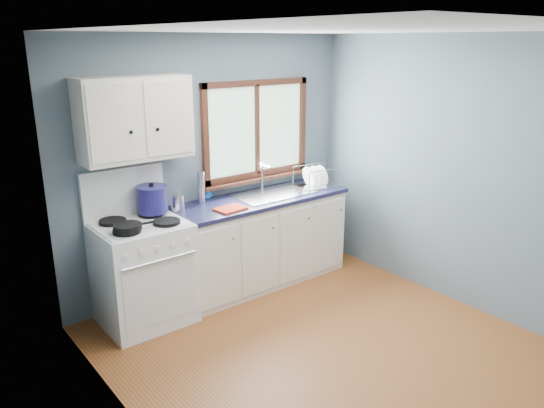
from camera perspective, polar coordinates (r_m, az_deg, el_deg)
floor at (r=4.48m, az=6.88°, el=-15.94°), size 3.20×3.60×0.02m
ceiling at (r=3.76m, az=8.32°, el=18.22°), size 3.20×3.60×0.02m
wall_back at (r=5.31m, az=-6.51°, el=4.25°), size 3.20×0.02×2.50m
wall_left at (r=3.07m, az=-14.23°, el=-6.04°), size 0.02×3.60×2.50m
wall_right at (r=5.18m, az=20.16°, el=2.95°), size 0.02×3.60×2.50m
gas_range at (r=4.85m, az=-13.70°, el=-6.88°), size 0.76×0.69×1.36m
base_cabinets at (r=5.50m, az=-1.31°, el=-4.35°), size 1.85×0.60×0.88m
countertop at (r=5.34m, az=-1.34°, el=0.54°), size 1.89×0.64×0.04m
sink at (r=5.46m, az=0.17°, el=0.46°), size 0.84×0.46×0.44m
window at (r=5.53m, az=-1.64°, el=7.25°), size 1.36×0.10×1.03m
upper_cabinets at (r=4.67m, az=-14.52°, el=8.88°), size 0.95×0.35×0.70m
skillet at (r=4.46m, az=-15.23°, el=-2.38°), size 0.35×0.24×0.05m
stockpot at (r=4.83m, az=-12.76°, el=0.55°), size 0.32×0.32×0.27m
utensil_crock at (r=4.97m, az=-10.09°, el=0.16°), size 0.13×0.13×0.38m
thermos at (r=5.14m, az=-7.65°, el=1.77°), size 0.10×0.10×0.32m
soap_bottle at (r=5.25m, az=-6.92°, el=1.80°), size 0.11×0.11×0.26m
dish_towel at (r=4.94m, az=-4.49°, el=-0.53°), size 0.29×0.22×0.02m
dish_rack at (r=5.75m, az=4.76°, el=2.51°), size 0.47×0.38×0.23m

